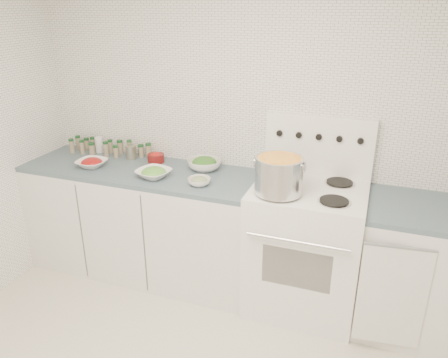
{
  "coord_description": "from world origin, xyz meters",
  "views": [
    {
      "loc": [
        0.85,
        -1.54,
        2.1
      ],
      "look_at": [
        -0.12,
        1.14,
        0.93
      ],
      "focal_mm": 35.0,
      "sensor_mm": 36.0,
      "label": 1
    }
  ],
  "objects_px": {
    "stove": "(305,244)",
    "stock_pot": "(279,174)",
    "bowl_tomato": "(92,163)",
    "bowl_snowpea": "(154,173)"
  },
  "relations": [
    {
      "from": "stove",
      "to": "bowl_tomato",
      "type": "relative_size",
      "value": 6.01
    },
    {
      "from": "stove",
      "to": "stock_pot",
      "type": "relative_size",
      "value": 4.11
    },
    {
      "from": "stove",
      "to": "bowl_tomato",
      "type": "bearing_deg",
      "value": -177.21
    },
    {
      "from": "stock_pot",
      "to": "bowl_tomato",
      "type": "relative_size",
      "value": 1.46
    },
    {
      "from": "stove",
      "to": "stock_pot",
      "type": "bearing_deg",
      "value": -136.79
    },
    {
      "from": "bowl_tomato",
      "to": "bowl_snowpea",
      "type": "height_order",
      "value": "bowl_snowpea"
    },
    {
      "from": "stove",
      "to": "bowl_tomato",
      "type": "distance_m",
      "value": 1.74
    },
    {
      "from": "stock_pot",
      "to": "bowl_snowpea",
      "type": "xyz_separation_m",
      "value": [
        -0.94,
        0.06,
        -0.14
      ]
    },
    {
      "from": "stock_pot",
      "to": "bowl_tomato",
      "type": "bearing_deg",
      "value": 176.69
    },
    {
      "from": "stove",
      "to": "stock_pot",
      "type": "height_order",
      "value": "stove"
    }
  ]
}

